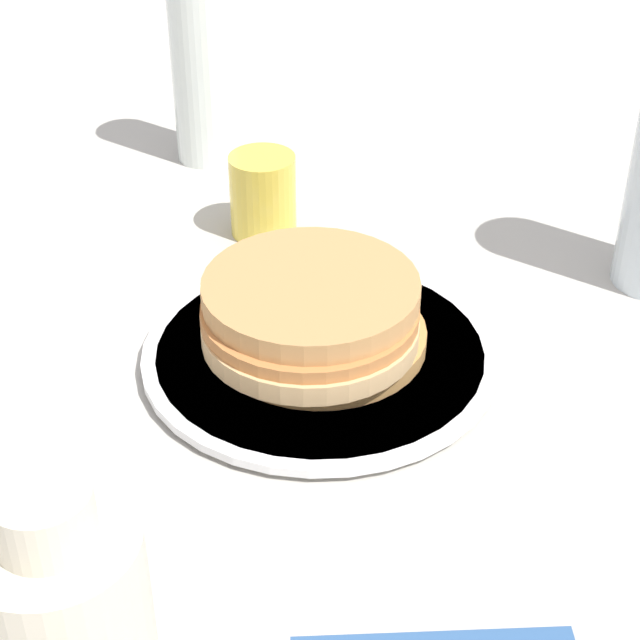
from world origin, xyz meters
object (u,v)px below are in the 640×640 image
object	(u,v)px
plate	(320,354)
cream_jug	(62,607)
pancake_stack	(313,317)
water_bottle_far	(202,65)
juice_glass	(263,195)

from	to	relation	value
plate	cream_jug	xyz separation A→B (m)	(0.12, 0.31, 0.06)
pancake_stack	water_bottle_far	xyz separation A→B (m)	(0.13, -0.36, 0.06)
cream_jug	pancake_stack	bearing A→B (deg)	-110.37
juice_glass	water_bottle_far	world-z (taller)	water_bottle_far
pancake_stack	cream_jug	distance (m)	0.33
cream_jug	water_bottle_far	bearing A→B (deg)	-88.33
plate	water_bottle_far	xyz separation A→B (m)	(0.14, -0.36, 0.10)
plate	cream_jug	world-z (taller)	cream_jug
plate	water_bottle_far	distance (m)	0.40
cream_jug	juice_glass	bearing A→B (deg)	-96.32
plate	cream_jug	distance (m)	0.33
pancake_stack	plate	bearing A→B (deg)	163.00
juice_glass	cream_jug	size ratio (longest dim) A/B	0.53
juice_glass	water_bottle_far	distance (m)	0.19
cream_jug	water_bottle_far	size ratio (longest dim) A/B	0.66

